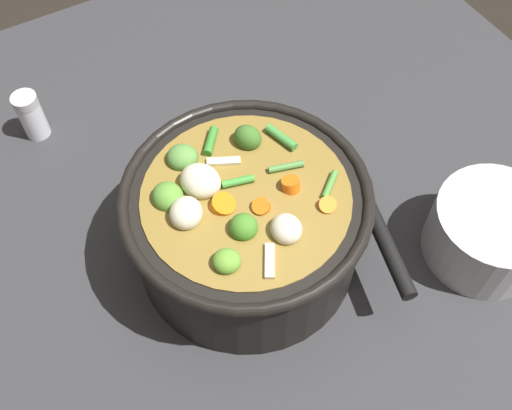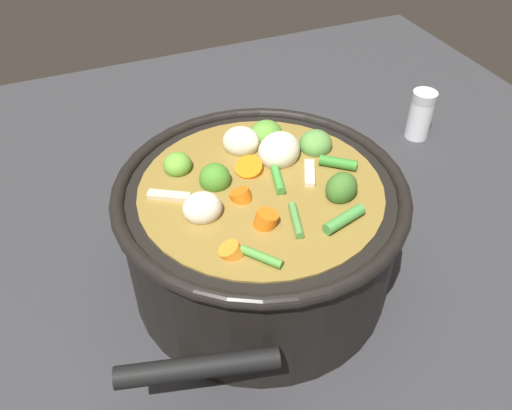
# 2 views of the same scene
# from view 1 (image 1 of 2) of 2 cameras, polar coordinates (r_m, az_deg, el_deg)

# --- Properties ---
(ground_plane) EXTENTS (1.10, 1.10, 0.00)m
(ground_plane) POSITION_cam_1_polar(r_m,az_deg,el_deg) (0.74, -0.83, -4.51)
(ground_plane) COLOR #2D2D30
(cooking_pot) EXTENTS (0.27, 0.27, 0.15)m
(cooking_pot) POSITION_cam_1_polar(r_m,az_deg,el_deg) (0.68, -0.95, -1.72)
(cooking_pot) COLOR black
(cooking_pot) RESTS_ON ground_plane
(salt_shaker) EXTENTS (0.03, 0.03, 0.07)m
(salt_shaker) POSITION_cam_1_polar(r_m,az_deg,el_deg) (0.88, -20.54, 7.97)
(salt_shaker) COLOR silver
(salt_shaker) RESTS_ON ground_plane
(small_saucepan) EXTENTS (0.22, 0.17, 0.08)m
(small_saucepan) POSITION_cam_1_polar(r_m,az_deg,el_deg) (0.76, 21.01, -2.41)
(small_saucepan) COLOR #ADADB2
(small_saucepan) RESTS_ON ground_plane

